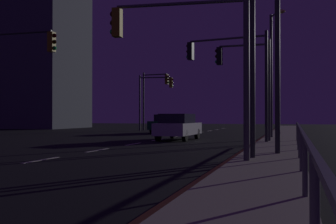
{
  "coord_description": "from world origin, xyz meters",
  "views": [
    {
      "loc": [
        7.83,
        -2.63,
        1.43
      ],
      "look_at": [
        -0.5,
        24.76,
        1.72
      ],
      "focal_mm": 44.23,
      "sensor_mm": 36.0,
      "label": 1
    }
  ],
  "objects_px": {
    "car_oncoming": "(167,123)",
    "car": "(178,126)",
    "traffic_light_mid_right": "(21,63)",
    "street_lamp_far_end": "(287,28)",
    "traffic_light_mid_left": "(230,65)",
    "traffic_light_near_right": "(154,92)",
    "traffic_light_far_left": "(154,90)",
    "traffic_light_far_center": "(186,41)",
    "street_lamp_mid_block": "(273,63)",
    "traffic_light_overhead_east": "(245,71)"
  },
  "relations": [
    {
      "from": "street_lamp_mid_block",
      "to": "traffic_light_far_left",
      "type": "bearing_deg",
      "value": 133.17
    },
    {
      "from": "car_oncoming",
      "to": "traffic_light_mid_left",
      "type": "height_order",
      "value": "traffic_light_mid_left"
    },
    {
      "from": "street_lamp_far_end",
      "to": "traffic_light_far_center",
      "type": "bearing_deg",
      "value": -147.25
    },
    {
      "from": "traffic_light_far_left",
      "to": "traffic_light_far_center",
      "type": "xyz_separation_m",
      "value": [
        9.95,
        -25.83,
        -0.17
      ]
    },
    {
      "from": "traffic_light_far_center",
      "to": "street_lamp_far_end",
      "type": "relative_size",
      "value": 0.72
    },
    {
      "from": "traffic_light_overhead_east",
      "to": "traffic_light_mid_left",
      "type": "xyz_separation_m",
      "value": [
        -0.71,
        -0.69,
        0.27
      ]
    },
    {
      "from": "car_oncoming",
      "to": "traffic_light_mid_right",
      "type": "bearing_deg",
      "value": -98.47
    },
    {
      "from": "traffic_light_far_center",
      "to": "street_lamp_far_end",
      "type": "height_order",
      "value": "street_lamp_far_end"
    },
    {
      "from": "car_oncoming",
      "to": "street_lamp_far_end",
      "type": "bearing_deg",
      "value": -61.66
    },
    {
      "from": "traffic_light_mid_right",
      "to": "street_lamp_mid_block",
      "type": "xyz_separation_m",
      "value": [
        11.54,
        8.66,
        0.67
      ]
    },
    {
      "from": "traffic_light_mid_left",
      "to": "street_lamp_far_end",
      "type": "bearing_deg",
      "value": -66.26
    },
    {
      "from": "traffic_light_mid_left",
      "to": "street_lamp_far_end",
      "type": "xyz_separation_m",
      "value": [
        2.95,
        -6.7,
        0.38
      ]
    },
    {
      "from": "street_lamp_far_end",
      "to": "traffic_light_overhead_east",
      "type": "bearing_deg",
      "value": 106.85
    },
    {
      "from": "traffic_light_mid_right",
      "to": "traffic_light_mid_left",
      "type": "height_order",
      "value": "traffic_light_mid_right"
    },
    {
      "from": "car",
      "to": "street_lamp_far_end",
      "type": "bearing_deg",
      "value": -54.48
    },
    {
      "from": "car",
      "to": "traffic_light_near_right",
      "type": "xyz_separation_m",
      "value": [
        -6.39,
        14.23,
        2.99
      ]
    },
    {
      "from": "traffic_light_overhead_east",
      "to": "traffic_light_near_right",
      "type": "height_order",
      "value": "traffic_light_overhead_east"
    },
    {
      "from": "car",
      "to": "traffic_light_overhead_east",
      "type": "height_order",
      "value": "traffic_light_overhead_east"
    },
    {
      "from": "car",
      "to": "traffic_light_near_right",
      "type": "relative_size",
      "value": 0.81
    },
    {
      "from": "car_oncoming",
      "to": "car",
      "type": "bearing_deg",
      "value": -69.29
    },
    {
      "from": "car_oncoming",
      "to": "street_lamp_mid_block",
      "type": "distance_m",
      "value": 12.54
    },
    {
      "from": "traffic_light_mid_right",
      "to": "street_lamp_far_end",
      "type": "xyz_separation_m",
      "value": [
        12.53,
        -2.34,
        0.49
      ]
    },
    {
      "from": "traffic_light_overhead_east",
      "to": "traffic_light_near_right",
      "type": "bearing_deg",
      "value": 123.73
    },
    {
      "from": "traffic_light_mid_left",
      "to": "traffic_light_near_right",
      "type": "xyz_separation_m",
      "value": [
        -9.86,
        16.52,
        -0.3
      ]
    },
    {
      "from": "car_oncoming",
      "to": "street_lamp_mid_block",
      "type": "xyz_separation_m",
      "value": [
        9.1,
        -7.72,
        3.85
      ]
    },
    {
      "from": "car",
      "to": "car_oncoming",
      "type": "distance_m",
      "value": 10.4
    },
    {
      "from": "car",
      "to": "traffic_light_mid_right",
      "type": "bearing_deg",
      "value": -132.63
    },
    {
      "from": "traffic_light_mid_right",
      "to": "traffic_light_near_right",
      "type": "distance_m",
      "value": 20.88
    },
    {
      "from": "street_lamp_mid_block",
      "to": "traffic_light_mid_left",
      "type": "bearing_deg",
      "value": -114.43
    },
    {
      "from": "traffic_light_overhead_east",
      "to": "traffic_light_near_right",
      "type": "relative_size",
      "value": 0.98
    },
    {
      "from": "traffic_light_mid_right",
      "to": "traffic_light_mid_left",
      "type": "xyz_separation_m",
      "value": [
        9.59,
        4.36,
        0.11
      ]
    },
    {
      "from": "traffic_light_far_left",
      "to": "traffic_light_mid_right",
      "type": "distance_m",
      "value": 21.51
    },
    {
      "from": "traffic_light_mid_right",
      "to": "traffic_light_far_center",
      "type": "bearing_deg",
      "value": -24.62
    },
    {
      "from": "traffic_light_overhead_east",
      "to": "car_oncoming",
      "type": "bearing_deg",
      "value": 124.74
    },
    {
      "from": "car",
      "to": "traffic_light_far_left",
      "type": "bearing_deg",
      "value": 114.04
    },
    {
      "from": "car_oncoming",
      "to": "traffic_light_far_center",
      "type": "height_order",
      "value": "traffic_light_far_center"
    },
    {
      "from": "car_oncoming",
      "to": "traffic_light_mid_left",
      "type": "bearing_deg",
      "value": -59.26
    },
    {
      "from": "car_oncoming",
      "to": "traffic_light_far_center",
      "type": "distance_m",
      "value": 22.07
    },
    {
      "from": "traffic_light_mid_left",
      "to": "street_lamp_mid_block",
      "type": "height_order",
      "value": "street_lamp_mid_block"
    },
    {
      "from": "traffic_light_overhead_east",
      "to": "traffic_light_mid_right",
      "type": "bearing_deg",
      "value": -153.86
    },
    {
      "from": "traffic_light_far_left",
      "to": "traffic_light_mid_left",
      "type": "height_order",
      "value": "traffic_light_far_left"
    },
    {
      "from": "traffic_light_near_right",
      "to": "traffic_light_far_left",
      "type": "bearing_deg",
      "value": 110.56
    },
    {
      "from": "traffic_light_mid_right",
      "to": "traffic_light_near_right",
      "type": "height_order",
      "value": "traffic_light_mid_right"
    },
    {
      "from": "traffic_light_far_center",
      "to": "street_lamp_mid_block",
      "type": "bearing_deg",
      "value": 80.82
    },
    {
      "from": "car",
      "to": "traffic_light_overhead_east",
      "type": "distance_m",
      "value": 5.39
    },
    {
      "from": "traffic_light_far_left",
      "to": "traffic_light_mid_left",
      "type": "relative_size",
      "value": 1.03
    },
    {
      "from": "car_oncoming",
      "to": "traffic_light_mid_right",
      "type": "height_order",
      "value": "traffic_light_mid_right"
    },
    {
      "from": "traffic_light_far_center",
      "to": "traffic_light_mid_right",
      "type": "height_order",
      "value": "traffic_light_mid_right"
    },
    {
      "from": "traffic_light_far_left",
      "to": "street_lamp_mid_block",
      "type": "bearing_deg",
      "value": -46.83
    },
    {
      "from": "car",
      "to": "street_lamp_far_end",
      "type": "relative_size",
      "value": 0.61
    }
  ]
}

